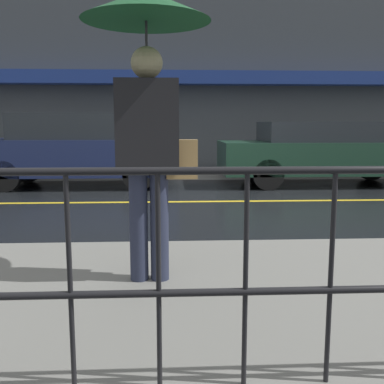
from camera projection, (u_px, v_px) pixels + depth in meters
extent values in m
plane|color=black|center=(222.00, 201.00, 7.98)|extent=(80.00, 80.00, 0.00)
cube|color=slate|center=(296.00, 298.00, 3.38)|extent=(28.00, 2.92, 0.13)
cube|color=slate|center=(205.00, 173.00, 11.93)|extent=(28.00, 1.65, 0.13)
cube|color=gold|center=(222.00, 201.00, 7.98)|extent=(25.20, 0.12, 0.01)
cube|color=#383D42|center=(202.00, 69.00, 12.47)|extent=(28.00, 0.30, 5.74)
cube|color=navy|center=(203.00, 78.00, 12.09)|extent=(16.80, 0.55, 0.35)
cylinder|color=black|center=(379.00, 170.00, 2.02)|extent=(12.00, 0.04, 0.04)
cylinder|color=black|center=(372.00, 289.00, 2.11)|extent=(12.00, 0.04, 0.04)
cylinder|color=black|center=(70.00, 284.00, 2.03)|extent=(0.02, 0.02, 1.02)
cylinder|color=black|center=(159.00, 283.00, 2.05)|extent=(0.02, 0.02, 1.02)
cylinder|color=black|center=(245.00, 281.00, 2.07)|extent=(0.02, 0.02, 1.02)
cylinder|color=black|center=(331.00, 280.00, 2.09)|extent=(0.02, 0.02, 1.02)
cylinder|color=#23283D|center=(139.00, 226.00, 3.53)|extent=(0.14, 0.14, 0.87)
cylinder|color=#23283D|center=(160.00, 226.00, 3.54)|extent=(0.14, 0.14, 0.87)
cube|color=black|center=(148.00, 126.00, 3.42)|extent=(0.47, 0.28, 0.69)
sphere|color=gray|center=(147.00, 63.00, 3.35)|extent=(0.24, 0.24, 0.24)
cylinder|color=#262628|center=(147.00, 74.00, 3.36)|extent=(0.02, 0.02, 0.77)
cone|color=#144723|center=(146.00, 5.00, 3.29)|extent=(0.96, 0.96, 0.22)
cube|color=#9E7A47|center=(182.00, 159.00, 3.47)|extent=(0.24, 0.12, 0.30)
cube|color=#19234C|center=(79.00, 157.00, 9.85)|extent=(4.35, 1.71, 0.77)
cube|color=#1E2328|center=(69.00, 126.00, 9.75)|extent=(2.26, 1.57, 0.54)
cylinder|color=black|center=(142.00, 168.00, 10.71)|extent=(0.64, 0.22, 0.64)
cylinder|color=black|center=(138.00, 175.00, 9.24)|extent=(0.64, 0.22, 0.64)
cylinder|color=black|center=(28.00, 169.00, 10.57)|extent=(0.64, 0.22, 0.64)
cylinder|color=black|center=(5.00, 176.00, 9.10)|extent=(0.64, 0.22, 0.64)
cube|color=#193828|center=(324.00, 157.00, 10.14)|extent=(4.69, 1.75, 0.70)
cube|color=#1E2328|center=(317.00, 132.00, 10.05)|extent=(2.44, 1.61, 0.43)
cylinder|color=black|center=(371.00, 167.00, 11.02)|extent=(0.65, 0.22, 0.65)
cylinder|color=black|center=(254.00, 168.00, 10.87)|extent=(0.65, 0.22, 0.65)
cylinder|color=black|center=(268.00, 174.00, 9.35)|extent=(0.65, 0.22, 0.65)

